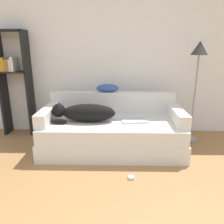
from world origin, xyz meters
name	(u,v)px	position (x,y,z in m)	size (l,w,h in m)	color
wall_back	(106,51)	(0.00, 2.90, 1.35)	(7.18, 0.06, 2.70)	white
couch	(112,135)	(0.11, 2.13, 0.21)	(1.93, 0.95, 0.43)	silver
couch_backrest	(113,102)	(0.11, 2.54, 0.59)	(1.89, 0.15, 0.32)	silver
couch_arm_left	(48,114)	(-0.78, 2.13, 0.52)	(0.15, 0.76, 0.17)	silver
couch_arm_right	(177,115)	(1.00, 2.13, 0.52)	(0.15, 0.76, 0.17)	silver
dog	(84,113)	(-0.26, 2.08, 0.56)	(0.86, 0.29, 0.26)	black
laptop	(134,121)	(0.42, 2.09, 0.44)	(0.38, 0.25, 0.02)	#B7B7BC
throw_pillow	(107,88)	(0.03, 2.53, 0.81)	(0.34, 0.15, 0.12)	#335199
bookshelf	(14,77)	(-1.47, 2.72, 0.95)	(0.47, 0.26, 1.67)	black
floor_lamp	(198,60)	(1.34, 2.48, 1.23)	(0.23, 0.23, 1.49)	gray
power_adapter	(131,177)	(0.34, 1.38, 0.01)	(0.06, 0.06, 0.03)	silver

